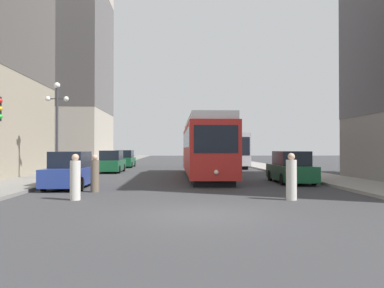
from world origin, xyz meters
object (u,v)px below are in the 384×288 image
at_px(pedestrian_crossing_near, 95,175).
at_px(lamp_post_left_near, 57,116).
at_px(parked_car_right_far, 291,168).
at_px(streetcar, 205,147).
at_px(transit_bus, 229,149).
at_px(pedestrian_on_sidewalk, 291,178).
at_px(parked_car_left_far, 111,162).
at_px(parked_car_left_near, 70,171).
at_px(parked_car_left_mid, 125,159).
at_px(pedestrian_crossing_far, 75,179).

distance_m(pedestrian_crossing_near, lamp_post_left_near, 7.66).
relative_size(parked_car_right_far, lamp_post_left_near, 0.86).
height_order(streetcar, parked_car_right_far, streetcar).
relative_size(transit_bus, pedestrian_on_sidewalk, 6.46).
distance_m(streetcar, parked_car_left_far, 9.45).
xyz_separation_m(parked_car_left_near, pedestrian_crossing_near, (1.61, -1.91, -0.05)).
relative_size(parked_car_left_near, parked_car_right_far, 0.87).
relative_size(pedestrian_crossing_near, pedestrian_on_sidewalk, 0.95).
bearing_deg(pedestrian_on_sidewalk, transit_bus, -100.61).
distance_m(parked_car_right_far, pedestrian_crossing_near, 11.13).
bearing_deg(parked_car_left_mid, pedestrian_crossing_far, -86.56).
bearing_deg(parked_car_left_near, parked_car_left_mid, 89.81).
relative_size(parked_car_left_near, pedestrian_crossing_far, 2.48).
bearing_deg(parked_car_right_far, parked_car_left_mid, -56.45).
bearing_deg(parked_car_left_mid, parked_car_right_far, -58.12).
xyz_separation_m(pedestrian_crossing_near, lamp_post_left_near, (-3.51, 6.02, 3.18)).
bearing_deg(pedestrian_crossing_far, parked_car_left_mid, 50.06).
height_order(pedestrian_crossing_far, pedestrian_on_sidewalk, pedestrian_on_sidewalk).
height_order(parked_car_left_mid, pedestrian_crossing_far, parked_car_left_mid).
relative_size(parked_car_left_mid, pedestrian_crossing_far, 2.69).
relative_size(parked_car_left_near, pedestrian_on_sidewalk, 2.43).
distance_m(parked_car_left_near, parked_car_left_far, 12.72).
height_order(parked_car_left_mid, parked_car_right_far, same).
height_order(parked_car_left_mid, lamp_post_left_near, lamp_post_left_near).
bearing_deg(pedestrian_on_sidewalk, pedestrian_crossing_far, -10.10).
bearing_deg(lamp_post_left_near, parked_car_right_far, -7.43).
height_order(transit_bus, parked_car_left_far, transit_bus).
relative_size(streetcar, parked_car_left_near, 3.44).
xyz_separation_m(streetcar, pedestrian_crossing_far, (-5.90, -11.47, -1.28)).
bearing_deg(parked_car_left_mid, streetcar, -63.44).
xyz_separation_m(parked_car_right_far, pedestrian_crossing_near, (-10.30, -4.22, -0.05)).
xyz_separation_m(transit_bus, pedestrian_crossing_near, (-9.57, -23.33, -1.16)).
bearing_deg(parked_car_right_far, lamp_post_left_near, -5.39).
distance_m(transit_bus, parked_car_left_far, 14.22).
bearing_deg(pedestrian_crossing_near, transit_bus, -117.57).
bearing_deg(pedestrian_on_sidewalk, pedestrian_crossing_near, -28.37).
xyz_separation_m(parked_car_left_mid, parked_car_right_far, (11.91, -19.42, 0.00)).
distance_m(streetcar, pedestrian_on_sidewalk, 12.17).
relative_size(transit_bus, pedestrian_crossing_near, 6.83).
xyz_separation_m(transit_bus, lamp_post_left_near, (-13.08, -17.31, 2.02)).
distance_m(parked_car_left_mid, parked_car_right_far, 22.79).
xyz_separation_m(streetcar, lamp_post_left_near, (-9.22, -2.75, 1.87)).
bearing_deg(parked_car_right_far, pedestrian_crossing_far, 35.43).
bearing_deg(parked_car_left_far, pedestrian_crossing_far, -84.53).
height_order(parked_car_left_near, lamp_post_left_near, lamp_post_left_near).
distance_m(streetcar, pedestrian_crossing_far, 12.97).
distance_m(parked_car_right_far, pedestrian_crossing_far, 12.57).
bearing_deg(pedestrian_on_sidewalk, parked_car_left_far, -68.73).
bearing_deg(parked_car_left_near, parked_car_right_far, 10.80).
bearing_deg(streetcar, pedestrian_crossing_far, -116.89).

